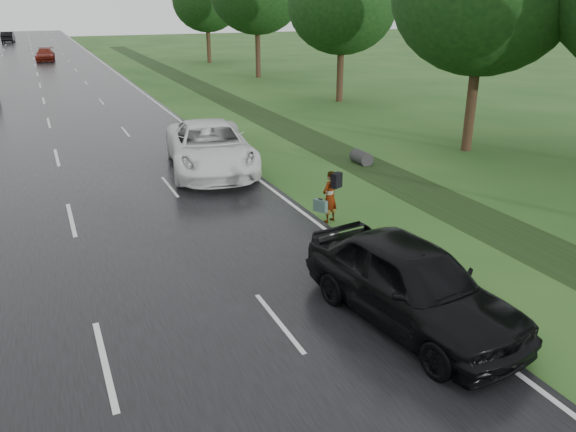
{
  "coord_description": "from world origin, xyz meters",
  "views": [
    {
      "loc": [
        -0.45,
        -9.34,
        6.31
      ],
      "look_at": [
        4.86,
        2.57,
        1.3
      ],
      "focal_mm": 35.0,
      "sensor_mm": 36.0,
      "label": 1
    }
  ],
  "objects": [
    {
      "name": "ground",
      "position": [
        0.0,
        0.0,
        0.0
      ],
      "size": [
        220.0,
        220.0,
        0.0
      ],
      "primitive_type": "plane",
      "color": "#234B1A",
      "rests_on": "ground"
    },
    {
      "name": "center_line",
      "position": [
        0.0,
        45.0,
        0.04
      ],
      "size": [
        0.12,
        180.0,
        0.01
      ],
      "primitive_type": "cube",
      "color": "silver",
      "rests_on": "road"
    },
    {
      "name": "drainage_ditch",
      "position": [
        11.5,
        18.71,
        0.04
      ],
      "size": [
        2.2,
        120.0,
        0.56
      ],
      "color": "black",
      "rests_on": "ground"
    },
    {
      "name": "dark_sedan",
      "position": [
        6.0,
        -1.05,
        0.93
      ],
      "size": [
        2.81,
        5.48,
        1.79
      ],
      "primitive_type": "imported",
      "rotation": [
        0.0,
        0.0,
        0.14
      ],
      "color": "black",
      "rests_on": "road"
    },
    {
      "name": "far_car_red",
      "position": [
        1.19,
        60.83,
        0.71
      ],
      "size": [
        2.29,
        4.77,
        1.34
      ],
      "primitive_type": "imported",
      "rotation": [
        0.0,
        0.0,
        -0.09
      ],
      "color": "maroon",
      "rests_on": "road"
    },
    {
      "name": "road",
      "position": [
        0.0,
        45.0,
        0.02
      ],
      "size": [
        14.0,
        180.0,
        0.04
      ],
      "primitive_type": "cube",
      "color": "black",
      "rests_on": "ground"
    },
    {
      "name": "tree_east_c",
      "position": [
        18.2,
        24.0,
        6.14
      ],
      "size": [
        7.0,
        7.0,
        9.29
      ],
      "color": "#362516",
      "rests_on": "ground"
    },
    {
      "name": "pedestrian",
      "position": [
        7.19,
        4.7,
        0.83
      ],
      "size": [
        0.85,
        0.67,
        1.6
      ],
      "rotation": [
        0.0,
        0.0,
        3.58
      ],
      "color": "#A5998C",
      "rests_on": "ground"
    },
    {
      "name": "far_car_dark",
      "position": [
        -3.13,
        95.98,
        0.87
      ],
      "size": [
        2.07,
        5.12,
        1.65
      ],
      "primitive_type": "imported",
      "rotation": [
        0.0,
        0.0,
        3.08
      ],
      "color": "black",
      "rests_on": "road"
    },
    {
      "name": "tree_east_f",
      "position": [
        17.5,
        52.0,
        6.37
      ],
      "size": [
        7.2,
        7.2,
        9.62
      ],
      "color": "#362516",
      "rests_on": "ground"
    },
    {
      "name": "white_pickup",
      "position": [
        5.5,
        11.49,
        0.97
      ],
      "size": [
        4.11,
        7.09,
        1.86
      ],
      "primitive_type": "imported",
      "rotation": [
        0.0,
        0.0,
        -0.16
      ],
      "color": "white",
      "rests_on": "road"
    },
    {
      "name": "edge_stripe_east",
      "position": [
        6.75,
        45.0,
        0.04
      ],
      "size": [
        0.12,
        180.0,
        0.01
      ],
      "primitive_type": "cube",
      "color": "silver",
      "rests_on": "road"
    }
  ]
}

